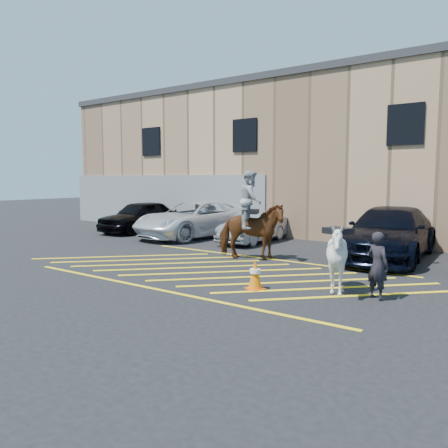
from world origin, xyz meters
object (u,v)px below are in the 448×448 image
Objects in this scene: car_blue_suv at (389,233)px; car_white_pickup at (194,219)px; handler at (378,266)px; car_silver_sedan at (253,227)px; mounted_bay at (251,224)px; traffic_cone at (255,274)px; car_black_suv at (140,216)px; saddled_white at (337,258)px.

car_white_pickup is at bearing 174.89° from car_blue_suv.
car_white_pickup is 3.89× the size of handler.
car_silver_sedan is 1.34× the size of mounted_bay.
mounted_bay is at bearing -24.79° from car_white_pickup.
car_blue_suv is at bearing -52.03° from handler.
car_blue_suv is (5.54, -0.47, 0.20)m from car_silver_sedan.
car_silver_sedan is at bearing 122.07° from traffic_cone.
car_blue_suv reaches higher than car_silver_sedan.
car_white_pickup reaches higher than traffic_cone.
car_silver_sedan is (6.46, 0.18, -0.13)m from car_black_suv.
car_black_suv reaches higher than traffic_cone.
car_blue_suv is at bearing -7.00° from car_silver_sedan.
car_white_pickup is at bearing -4.13° from handler.
mounted_bay reaches higher than saddled_white.
car_white_pickup is at bearing -1.68° from car_black_suv.
car_black_suv is 3.04× the size of handler.
car_black_suv is 1.57× the size of mounted_bay.
car_black_suv is 9.01m from mounted_bay.
saddled_white is (0.24, -5.24, -0.02)m from car_blue_suv.
car_black_suv is 12.01m from car_blue_suv.
mounted_bay is (1.96, -3.34, 0.53)m from car_silver_sedan.
car_blue_suv is (12.00, -0.30, 0.07)m from car_black_suv.
car_white_pickup is (3.43, 0.02, 0.03)m from car_black_suv.
mounted_bay reaches higher than car_white_pickup.
traffic_cone is at bearing -106.54° from car_blue_suv.
car_blue_suv is at bearing 5.65° from car_white_pickup.
handler is at bearing -21.87° from car_white_pickup.
car_black_suv is 6.46m from car_silver_sedan.
car_white_pickup is 1.00× the size of car_blue_suv.
mounted_bay is at bearing -144.27° from car_blue_suv.
handler is at bearing 17.65° from traffic_cone.
car_silver_sedan is at bearing -0.52° from car_black_suv.
handler reaches higher than traffic_cone.
handler reaches higher than car_silver_sedan.
handler is at bearing -24.82° from car_black_suv.
car_black_suv is 12.31m from traffic_cone.
saddled_white reaches higher than car_silver_sedan.
car_silver_sedan is 5.28× the size of traffic_cone.
handler is 0.91m from saddled_white.
traffic_cone is at bearing 43.19° from handler.
car_black_suv is at bearing 175.62° from car_blue_suv.
traffic_cone is at bearing -34.05° from car_white_pickup.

